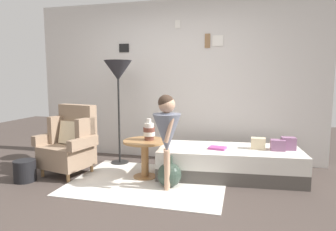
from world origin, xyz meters
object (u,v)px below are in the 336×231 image
object	(u,v)px
person_child	(167,129)
armchair	(70,143)
daybed	(229,162)
side_table	(145,151)
book_on_daybed	(218,148)
magazine_basket	(25,171)
floor_lamp	(118,74)
demijohn_near	(169,174)
vase_striped	(149,131)

from	to	relation	value
person_child	armchair	bearing A→B (deg)	170.15
daybed	side_table	size ratio (longest dim) A/B	3.37
book_on_daybed	magazine_basket	distance (m)	2.57
side_table	magazine_basket	world-z (taller)	side_table
person_child	book_on_daybed	size ratio (longest dim) A/B	5.26
floor_lamp	magazine_basket	size ratio (longest dim) A/B	5.78
floor_lamp	magazine_basket	xyz separation A→B (m)	(-0.88, -1.07, -1.27)
side_table	book_on_daybed	distance (m)	0.98
side_table	floor_lamp	xyz separation A→B (m)	(-0.61, 0.55, 1.04)
armchair	floor_lamp	world-z (taller)	floor_lamp
armchair	side_table	size ratio (longest dim) A/B	1.67
book_on_daybed	demijohn_near	distance (m)	0.77
floor_lamp	book_on_daybed	bearing A→B (deg)	-11.54
vase_striped	demijohn_near	distance (m)	0.66
daybed	book_on_daybed	distance (m)	0.28
vase_striped	floor_lamp	size ratio (longest dim) A/B	0.18
demijohn_near	vase_striped	bearing A→B (deg)	141.16
person_child	book_on_daybed	xyz separation A→B (m)	(0.56, 0.56, -0.33)
vase_striped	person_child	bearing A→B (deg)	-47.07
floor_lamp	demijohn_near	xyz separation A→B (m)	(1.01, -0.80, -1.25)
vase_striped	book_on_daybed	size ratio (longest dim) A/B	1.32
side_table	person_child	world-z (taller)	person_child
armchair	floor_lamp	size ratio (longest dim) A/B	0.60
book_on_daybed	magazine_basket	size ratio (longest dim) A/B	0.79
book_on_daybed	daybed	bearing A→B (deg)	31.36
armchair	daybed	bearing A→B (deg)	10.28
daybed	magazine_basket	size ratio (longest dim) A/B	7.00
side_table	magazine_basket	size ratio (longest dim) A/B	2.07
magazine_basket	person_child	bearing A→B (deg)	5.79
armchair	floor_lamp	distance (m)	1.25
daybed	magazine_basket	distance (m)	2.73
book_on_daybed	demijohn_near	bearing A→B (deg)	-139.00
side_table	armchair	bearing A→B (deg)	-176.02
book_on_daybed	vase_striped	bearing A→B (deg)	-167.79
daybed	magazine_basket	xyz separation A→B (m)	(-2.59, -0.85, -0.06)
floor_lamp	side_table	bearing A→B (deg)	-42.02
armchair	person_child	distance (m)	1.53
vase_striped	side_table	bearing A→B (deg)	-146.51
armchair	side_table	distance (m)	1.09
demijohn_near	magazine_basket	xyz separation A→B (m)	(-1.89, -0.27, -0.02)
book_on_daybed	demijohn_near	size ratio (longest dim) A/B	0.56
book_on_daybed	magazine_basket	bearing A→B (deg)	-162.87
side_table	person_child	distance (m)	0.63
vase_striped	floor_lamp	distance (m)	1.14
demijohn_near	armchair	bearing A→B (deg)	173.36
armchair	person_child	xyz separation A→B (m)	(1.48, -0.26, 0.30)
floor_lamp	armchair	bearing A→B (deg)	-127.44
armchair	side_table	bearing A→B (deg)	3.98
armchair	book_on_daybed	size ratio (longest dim) A/B	4.41
daybed	person_child	xyz separation A→B (m)	(-0.71, -0.65, 0.54)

